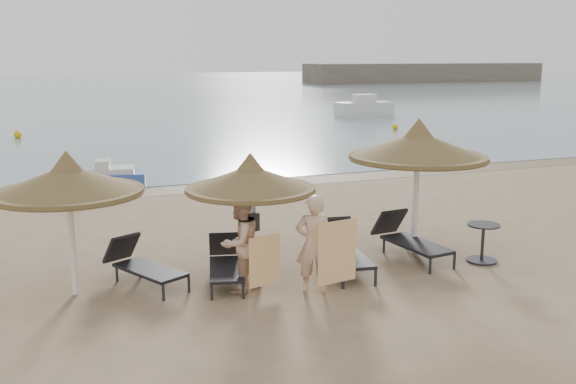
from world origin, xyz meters
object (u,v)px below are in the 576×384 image
at_px(lounger_near_left, 226,262).
at_px(palapa_center, 250,179).
at_px(lounger_near_right, 341,248).
at_px(lounger_far_right, 408,238).
at_px(person_left, 240,235).
at_px(person_right, 314,236).
at_px(palapa_left, 68,181).
at_px(side_table, 483,244).
at_px(pedal_boat, 114,177).
at_px(lounger_far_left, 141,264).
at_px(palapa_right, 418,146).

bearing_deg(lounger_near_left, palapa_center, 6.72).
bearing_deg(lounger_near_right, lounger_far_right, 14.57).
xyz_separation_m(person_left, person_right, (1.22, -0.54, 0.00)).
relative_size(lounger_near_left, person_left, 0.92).
relative_size(palapa_left, person_right, 1.25).
xyz_separation_m(side_table, pedal_boat, (-6.37, 10.73, -0.05)).
bearing_deg(lounger_near_left, person_left, -66.54).
height_order(palapa_center, side_table, palapa_center).
bearing_deg(lounger_far_right, lounger_far_left, 169.62).
relative_size(palapa_left, side_table, 3.27).
height_order(lounger_far_left, pedal_boat, pedal_boat).
bearing_deg(pedal_boat, person_right, -68.03).
xyz_separation_m(palapa_center, person_right, (0.83, -1.11, -0.90)).
xyz_separation_m(palapa_center, palapa_right, (3.81, 0.32, 0.39)).
xyz_separation_m(lounger_near_left, person_right, (1.33, -1.17, 0.68)).
height_order(side_table, person_right, person_right).
bearing_deg(palapa_left, palapa_center, -5.85).
height_order(palapa_left, side_table, palapa_left).
distance_m(palapa_left, lounger_far_left, 2.10).
relative_size(lounger_far_right, person_right, 1.01).
bearing_deg(person_left, pedal_boat, -114.29).
bearing_deg(person_left, lounger_near_left, -110.80).
relative_size(palapa_center, palapa_right, 0.83).
height_order(lounger_far_left, person_left, person_left).
bearing_deg(side_table, person_left, 178.29).
height_order(palapa_center, person_left, palapa_center).
bearing_deg(palapa_left, lounger_far_right, -1.67).
xyz_separation_m(palapa_left, palapa_center, (3.23, -0.33, -0.13)).
distance_m(palapa_right, lounger_far_right, 1.96).
bearing_deg(person_right, pedal_boat, -58.82).
bearing_deg(pedal_boat, palapa_right, -51.18).
height_order(palapa_left, pedal_boat, palapa_left).
height_order(lounger_near_left, person_left, person_left).
bearing_deg(pedal_boat, person_left, -73.84).
xyz_separation_m(lounger_far_right, person_right, (-2.72, -1.24, 0.64)).
relative_size(palapa_center, person_left, 1.18).
distance_m(person_left, pedal_boat, 10.67).
bearing_deg(lounger_far_left, palapa_right, -29.03).
relative_size(lounger_far_left, lounger_near_left, 1.02).
relative_size(palapa_left, person_left, 1.26).
bearing_deg(palapa_right, person_left, -168.14).
distance_m(palapa_left, pedal_boat, 9.98).
height_order(lounger_far_right, pedal_boat, lounger_far_right).
xyz_separation_m(lounger_far_left, person_right, (2.85, -1.59, 0.67)).
xyz_separation_m(palapa_center, pedal_boat, (-1.55, 10.02, -1.62)).
distance_m(palapa_left, person_right, 4.43).
relative_size(palapa_center, lounger_far_left, 1.25).
xyz_separation_m(palapa_left, person_left, (2.84, -0.90, -1.03)).
bearing_deg(person_left, palapa_left, -48.07).
relative_size(lounger_far_left, person_right, 0.94).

